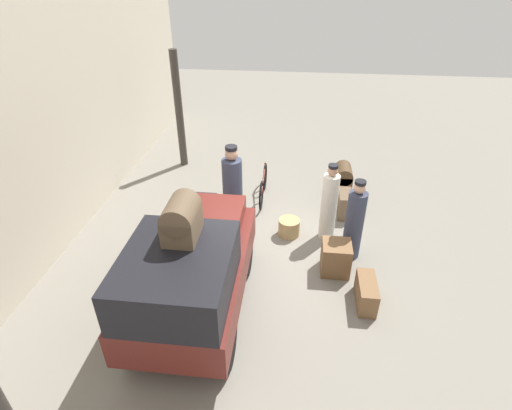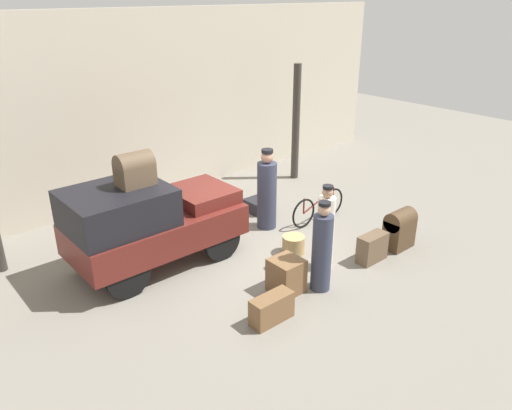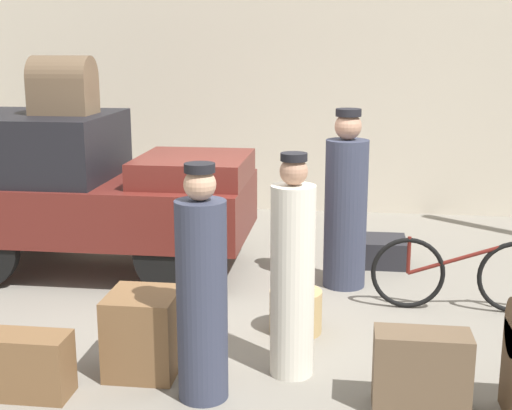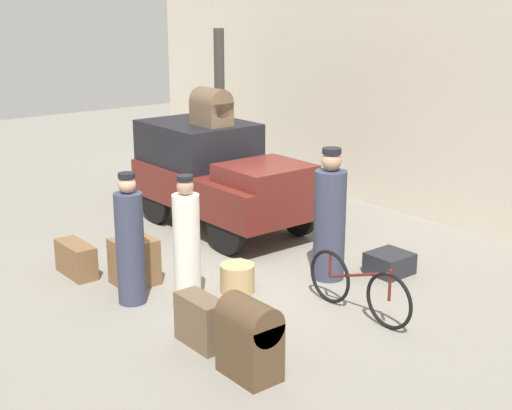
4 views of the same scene
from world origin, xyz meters
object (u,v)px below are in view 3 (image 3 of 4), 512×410
object	(u,v)px
truck	(83,185)
trunk_wicker_pale	(144,333)
bicycle	(461,274)
trunk_on_truck_roof	(63,86)
porter_standing_middle	(346,207)
trunk_large_brown	(18,365)
trunk_umber_medium	(421,371)
porter_lifting_near_truck	(292,275)
suitcase_small_leather	(382,251)
porter_carrying_trunk	(202,294)
wicker_basket	(296,311)

from	to	relation	value
truck	trunk_wicker_pale	xyz separation A→B (m)	(1.32, -2.33, -0.62)
bicycle	trunk_on_truck_roof	xyz separation A→B (m)	(-4.01, 0.75, 1.63)
truck	porter_standing_middle	distance (m)	2.79
truck	trunk_large_brown	distance (m)	2.94
porter_standing_middle	trunk_umber_medium	xyz separation A→B (m)	(0.54, -2.46, -0.54)
truck	porter_lifting_near_truck	bearing A→B (deg)	-42.47
porter_lifting_near_truck	suitcase_small_leather	size ratio (longest dim) A/B	3.05
bicycle	porter_standing_middle	bearing A→B (deg)	152.41
bicycle	trunk_on_truck_roof	world-z (taller)	trunk_on_truck_roof
trunk_umber_medium	porter_lifting_near_truck	bearing A→B (deg)	154.55
porter_carrying_trunk	trunk_large_brown	world-z (taller)	porter_carrying_trunk
wicker_basket	suitcase_small_leather	distance (m)	2.17
porter_lifting_near_truck	porter_standing_middle	distance (m)	2.06
truck	trunk_umber_medium	xyz separation A→B (m)	(3.32, -2.64, -0.65)
porter_carrying_trunk	trunk_on_truck_roof	bearing A→B (deg)	126.91
trunk_wicker_pale	trunk_on_truck_roof	bearing A→B (deg)	122.41
porter_lifting_near_truck	trunk_wicker_pale	distance (m)	1.20
bicycle	wicker_basket	xyz separation A→B (m)	(-1.46, -0.69, -0.16)
trunk_wicker_pale	bicycle	bearing A→B (deg)	32.12
porter_standing_middle	porter_carrying_trunk	xyz separation A→B (m)	(-0.95, -2.47, -0.05)
wicker_basket	trunk_umber_medium	bearing A→B (deg)	-52.35
trunk_on_truck_roof	porter_standing_middle	bearing A→B (deg)	-3.67
suitcase_small_leather	trunk_on_truck_roof	bearing A→B (deg)	-170.17
trunk_on_truck_roof	suitcase_small_leather	bearing A→B (deg)	9.83
bicycle	suitcase_small_leather	xyz separation A→B (m)	(-0.65, 1.33, -0.20)
porter_standing_middle	trunk_on_truck_roof	xyz separation A→B (m)	(-2.94, 0.19, 1.16)
trunk_large_brown	trunk_wicker_pale	size ratio (longest dim) A/B	1.19
trunk_wicker_pale	trunk_large_brown	bearing A→B (deg)	-148.54
bicycle	porter_standing_middle	world-z (taller)	porter_standing_middle
porter_carrying_trunk	trunk_umber_medium	distance (m)	1.56
suitcase_small_leather	trunk_wicker_pale	distance (m)	3.47
truck	suitcase_small_leather	world-z (taller)	truck
bicycle	wicker_basket	world-z (taller)	bicycle
wicker_basket	trunk_on_truck_roof	world-z (taller)	trunk_on_truck_roof
porter_standing_middle	trunk_umber_medium	bearing A→B (deg)	-77.67
wicker_basket	porter_lifting_near_truck	bearing A→B (deg)	-87.86
wicker_basket	porter_carrying_trunk	bearing A→B (deg)	-114.20
trunk_large_brown	trunk_wicker_pale	distance (m)	0.90
trunk_umber_medium	trunk_large_brown	xyz separation A→B (m)	(-2.77, -0.16, -0.05)
truck	wicker_basket	size ratio (longest dim) A/B	7.19
bicycle	porter_lifting_near_truck	bearing A→B (deg)	-134.30
truck	porter_lifting_near_truck	size ratio (longest dim) A/B	1.93
suitcase_small_leather	trunk_on_truck_roof	world-z (taller)	trunk_on_truck_roof
trunk_umber_medium	truck	bearing A→B (deg)	141.49
porter_standing_middle	trunk_umber_medium	size ratio (longest dim) A/B	2.81
trunk_on_truck_roof	porter_carrying_trunk	bearing A→B (deg)	-53.09
trunk_large_brown	suitcase_small_leather	bearing A→B (deg)	52.02
bicycle	suitcase_small_leather	world-z (taller)	bicycle
porter_standing_middle	suitcase_small_leather	bearing A→B (deg)	61.85
trunk_wicker_pale	porter_carrying_trunk	bearing A→B (deg)	-32.30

